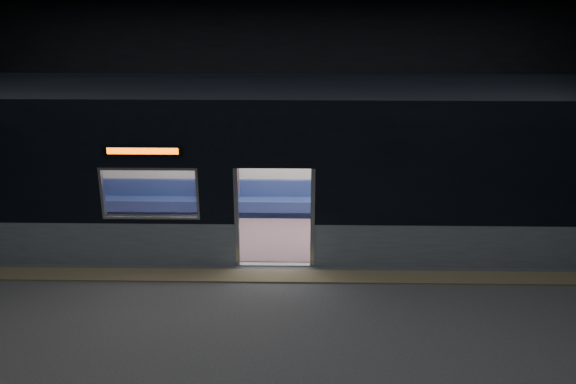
{
  "coord_description": "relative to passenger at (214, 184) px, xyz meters",
  "views": [
    {
      "loc": [
        0.47,
        -9.89,
        5.57
      ],
      "look_at": [
        0.24,
        2.3,
        1.1
      ],
      "focal_mm": 38.0,
      "sensor_mm": 36.0,
      "label": 1
    }
  ],
  "objects": [
    {
      "name": "station_floor",
      "position": [
        1.52,
        -3.55,
        -0.83
      ],
      "size": [
        24.0,
        14.0,
        0.01
      ],
      "primitive_type": "cube",
      "color": "#47494C",
      "rests_on": "ground"
    },
    {
      "name": "passenger",
      "position": [
        0.0,
        0.0,
        0.0
      ],
      "size": [
        0.43,
        0.74,
        1.44
      ],
      "rotation": [
        0.0,
        0.0,
        0.07
      ],
      "color": "black",
      "rests_on": "metro_car"
    },
    {
      "name": "tactile_strip",
      "position": [
        1.52,
        -3.0,
        -0.81
      ],
      "size": [
        22.8,
        0.5,
        0.03
      ],
      "primitive_type": "cube",
      "color": "#8C7F59",
      "rests_on": "station_floor"
    },
    {
      "name": "handbag",
      "position": [
        -0.05,
        -0.24,
        -0.13
      ],
      "size": [
        0.39,
        0.37,
        0.16
      ],
      "primitive_type": "cube",
      "rotation": [
        0.0,
        0.0,
        0.35
      ],
      "color": "black",
      "rests_on": "passenger"
    },
    {
      "name": "transit_map",
      "position": [
        5.93,
        0.31,
        0.65
      ],
      "size": [
        0.99,
        0.03,
        0.65
      ],
      "primitive_type": "cube",
      "color": "white",
      "rests_on": "metro_car"
    },
    {
      "name": "station_envelope",
      "position": [
        1.52,
        -3.55,
        2.84
      ],
      "size": [
        24.0,
        14.0,
        5.0
      ],
      "color": "black",
      "rests_on": "station_floor"
    },
    {
      "name": "metro_car",
      "position": [
        1.52,
        -1.0,
        1.02
      ],
      "size": [
        18.0,
        3.04,
        3.35
      ],
      "color": "#8FA0AA",
      "rests_on": "station_floor"
    }
  ]
}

